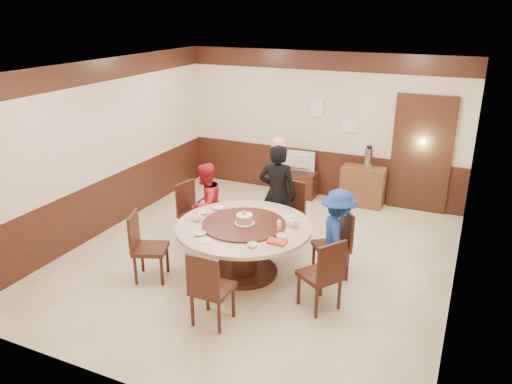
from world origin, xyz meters
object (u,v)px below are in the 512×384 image
at_px(banquet_table, 244,239).
at_px(shrimp_platter, 277,243).
at_px(television, 296,161).
at_px(thermos, 369,158).
at_px(birthday_cake, 245,219).
at_px(side_cabinet, 363,186).
at_px(person_standing, 277,194).
at_px(person_red, 206,204).
at_px(tv_stand, 296,183).
at_px(person_blue, 337,236).

height_order(banquet_table, shrimp_platter, shrimp_platter).
height_order(television, thermos, thermos).
xyz_separation_m(birthday_cake, thermos, (0.97, 3.28, 0.09)).
bearing_deg(side_cabinet, person_standing, -111.99).
bearing_deg(thermos, side_cabinet, 180.00).
bearing_deg(banquet_table, television, 97.41).
relative_size(person_red, shrimp_platter, 4.40).
distance_m(person_standing, tv_stand, 2.26).
distance_m(banquet_table, person_standing, 1.16).
relative_size(shrimp_platter, tv_stand, 0.35).
xyz_separation_m(shrimp_platter, side_cabinet, (0.27, 3.66, -0.40)).
bearing_deg(person_red, person_standing, 120.09).
relative_size(birthday_cake, shrimp_platter, 0.92).
height_order(banquet_table, tv_stand, banquet_table).
xyz_separation_m(television, side_cabinet, (1.34, 0.03, -0.33)).
height_order(tv_stand, thermos, thermos).
distance_m(person_blue, side_cabinet, 2.91).
relative_size(side_cabinet, thermos, 2.11).
xyz_separation_m(person_blue, shrimp_platter, (-0.57, -0.78, 0.12)).
relative_size(tv_stand, television, 1.21).
xyz_separation_m(banquet_table, person_blue, (1.21, 0.40, 0.12)).
xyz_separation_m(banquet_table, television, (-0.42, 3.25, 0.17)).
distance_m(person_red, birthday_cake, 1.20).
bearing_deg(person_red, thermos, 148.70).
bearing_deg(side_cabinet, person_blue, -84.07).
xyz_separation_m(person_red, shrimp_platter, (1.62, -1.03, 0.12)).
distance_m(person_standing, television, 2.19).
relative_size(tv_stand, side_cabinet, 1.06).
xyz_separation_m(person_red, person_blue, (2.19, -0.25, -0.01)).
distance_m(birthday_cake, television, 3.29).
bearing_deg(birthday_cake, side_cabinet, 74.61).
distance_m(side_cabinet, thermos, 0.57).
relative_size(person_blue, side_cabinet, 1.64).
distance_m(banquet_table, thermos, 3.45).
height_order(person_red, shrimp_platter, person_red).
bearing_deg(person_blue, television, 1.28).
relative_size(person_standing, birthday_cake, 5.92).
bearing_deg(person_red, television, 173.27).
distance_m(person_standing, shrimp_platter, 1.62).
bearing_deg(birthday_cake, person_standing, 88.42).
bearing_deg(shrimp_platter, thermos, 84.75).
xyz_separation_m(person_blue, side_cabinet, (-0.30, 2.88, -0.28)).
height_order(person_standing, thermos, person_standing).
height_order(side_cabinet, thermos, thermos).
relative_size(person_standing, tv_stand, 1.93).
xyz_separation_m(person_red, television, (0.56, 2.60, 0.04)).
xyz_separation_m(person_standing, person_red, (-1.02, -0.47, -0.16)).
height_order(person_red, side_cabinet, person_red).
distance_m(person_standing, thermos, 2.36).
bearing_deg(banquet_table, person_standing, 87.97).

